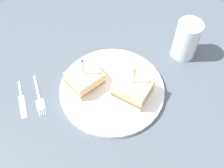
% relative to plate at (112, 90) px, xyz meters
% --- Properties ---
extents(ground_plane, '(1.05, 1.05, 0.02)m').
position_rel_plate_xyz_m(ground_plane, '(0.00, 0.00, -0.02)').
color(ground_plane, '#4C5660').
extents(plate, '(0.28, 0.28, 0.01)m').
position_rel_plate_xyz_m(plate, '(0.00, 0.00, 0.00)').
color(plate, white).
rests_on(plate, ground_plane).
extents(sandwich_half_front, '(0.10, 0.10, 0.11)m').
position_rel_plate_xyz_m(sandwich_half_front, '(0.05, 0.02, 0.03)').
color(sandwich_half_front, beige).
rests_on(sandwich_half_front, plate).
extents(sandwich_half_back, '(0.08, 0.09, 0.10)m').
position_rel_plate_xyz_m(sandwich_half_back, '(-0.06, -0.04, 0.03)').
color(sandwich_half_back, beige).
rests_on(sandwich_half_back, plate).
extents(drink_glass, '(0.07, 0.07, 0.12)m').
position_rel_plate_xyz_m(drink_glass, '(0.05, 0.24, 0.05)').
color(drink_glass, gold).
rests_on(drink_glass, ground_plane).
extents(fork, '(0.12, 0.07, 0.00)m').
position_rel_plate_xyz_m(fork, '(-0.11, -0.16, -0.00)').
color(fork, silver).
rests_on(fork, ground_plane).
extents(knife, '(0.11, 0.06, 0.00)m').
position_rel_plate_xyz_m(knife, '(-0.14, -0.19, -0.00)').
color(knife, silver).
rests_on(knife, ground_plane).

